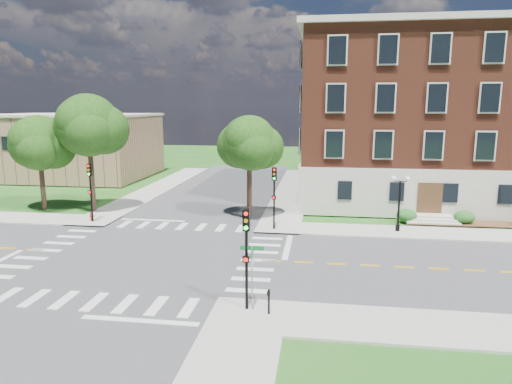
# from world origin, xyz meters

# --- Properties ---
(ground) EXTENTS (160.00, 160.00, 0.00)m
(ground) POSITION_xyz_m (0.00, 0.00, 0.00)
(ground) COLOR #1E5818
(ground) RESTS_ON ground
(road_ew) EXTENTS (90.00, 12.00, 0.01)m
(road_ew) POSITION_xyz_m (0.00, 0.00, 0.01)
(road_ew) COLOR #3D3D3F
(road_ew) RESTS_ON ground
(road_ns) EXTENTS (12.00, 90.00, 0.01)m
(road_ns) POSITION_xyz_m (0.00, 0.00, 0.01)
(road_ns) COLOR #3D3D3F
(road_ns) RESTS_ON ground
(sidewalk_ne) EXTENTS (34.00, 34.00, 0.12)m
(sidewalk_ne) POSITION_xyz_m (15.38, 15.38, 0.06)
(sidewalk_ne) COLOR #9E9B93
(sidewalk_ne) RESTS_ON ground
(sidewalk_nw) EXTENTS (34.00, 34.00, 0.12)m
(sidewalk_nw) POSITION_xyz_m (-15.38, 15.38, 0.06)
(sidewalk_nw) COLOR #9E9B93
(sidewalk_nw) RESTS_ON ground
(crosswalk_east) EXTENTS (2.20, 10.20, 0.02)m
(crosswalk_east) POSITION_xyz_m (7.20, 0.00, 0.00)
(crosswalk_east) COLOR silver
(crosswalk_east) RESTS_ON ground
(stop_bar_east) EXTENTS (0.40, 5.50, 0.00)m
(stop_bar_east) POSITION_xyz_m (8.80, 3.00, 0.00)
(stop_bar_east) COLOR silver
(stop_bar_east) RESTS_ON ground
(main_building) EXTENTS (30.60, 22.40, 16.50)m
(main_building) POSITION_xyz_m (24.00, 21.99, 8.34)
(main_building) COLOR #B7AFA2
(main_building) RESTS_ON ground
(secondary_building) EXTENTS (20.40, 15.40, 8.30)m
(secondary_building) POSITION_xyz_m (-22.00, 30.00, 4.28)
(secondary_building) COLOR #937151
(secondary_building) RESTS_ON ground
(tree_b) EXTENTS (4.99, 4.99, 8.60)m
(tree_b) POSITION_xyz_m (-14.24, 10.96, 6.20)
(tree_b) COLOR #332619
(tree_b) RESTS_ON ground
(tree_c) EXTENTS (5.52, 5.52, 10.45)m
(tree_c) POSITION_xyz_m (-9.45, 11.08, 7.78)
(tree_c) COLOR #332619
(tree_c) RESTS_ON ground
(tree_d) EXTENTS (4.58, 4.58, 8.64)m
(tree_d) POSITION_xyz_m (4.96, 10.65, 6.44)
(tree_d) COLOR #332619
(tree_d) RESTS_ON ground
(traffic_signal_se) EXTENTS (0.34, 0.38, 4.80)m
(traffic_signal_se) POSITION_xyz_m (7.60, -7.15, 3.19)
(traffic_signal_se) COLOR black
(traffic_signal_se) RESTS_ON ground
(traffic_signal_ne) EXTENTS (0.38, 0.46, 4.80)m
(traffic_signal_ne) POSITION_xyz_m (7.43, 7.14, 3.19)
(traffic_signal_ne) COLOR black
(traffic_signal_ne) RESTS_ON ground
(traffic_signal_nw) EXTENTS (0.34, 0.37, 4.80)m
(traffic_signal_nw) POSITION_xyz_m (-7.62, 7.29, 3.19)
(traffic_signal_nw) COLOR black
(traffic_signal_nw) RESTS_ON ground
(twin_lamp_west) EXTENTS (1.36, 0.36, 4.23)m
(twin_lamp_west) POSITION_xyz_m (16.84, 7.82, 2.52)
(twin_lamp_west) COLOR black
(twin_lamp_west) RESTS_ON ground
(street_sign_pole) EXTENTS (1.10, 1.10, 3.10)m
(street_sign_pole) POSITION_xyz_m (7.87, -7.16, 2.31)
(street_sign_pole) COLOR gray
(street_sign_pole) RESTS_ON ground
(push_button_post) EXTENTS (0.14, 0.21, 1.20)m
(push_button_post) POSITION_xyz_m (8.70, -7.56, 0.80)
(push_button_post) COLOR black
(push_button_post) RESTS_ON ground
(fire_hydrant) EXTENTS (0.35, 0.35, 0.75)m
(fire_hydrant) POSITION_xyz_m (-7.81, 7.56, 0.46)
(fire_hydrant) COLOR #B4130D
(fire_hydrant) RESTS_ON ground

